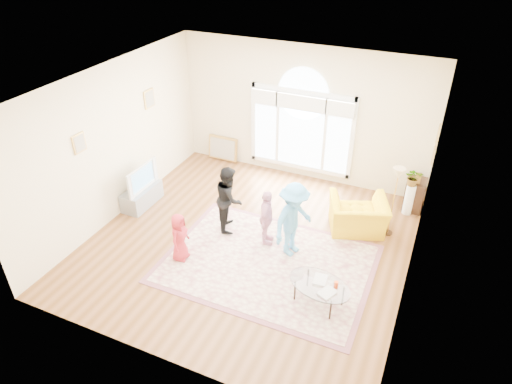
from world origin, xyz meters
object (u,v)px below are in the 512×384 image
at_px(armchair, 358,216).
at_px(area_rug, 268,263).
at_px(tv_console, 142,196).
at_px(television, 139,177).
at_px(coffee_table, 320,285).

bearing_deg(armchair, area_rug, 32.71).
relative_size(area_rug, tv_console, 3.60).
height_order(television, armchair, television).
bearing_deg(tv_console, area_rug, -12.32).
bearing_deg(area_rug, tv_console, 167.68).
bearing_deg(tv_console, coffee_table, -16.11).
bearing_deg(coffee_table, tv_console, 178.81).
bearing_deg(area_rug, armchair, 53.70).
height_order(area_rug, television, television).
bearing_deg(television, coffee_table, -16.14).
distance_m(television, coffee_table, 4.67).
distance_m(area_rug, coffee_table, 1.35).
height_order(tv_console, coffee_table, coffee_table).
xyz_separation_m(area_rug, television, (-3.32, 0.73, 0.70)).
distance_m(area_rug, tv_console, 3.42).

